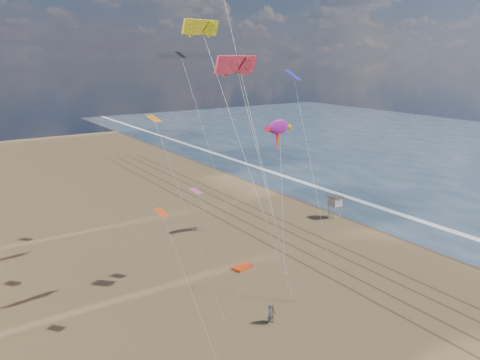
# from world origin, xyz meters

# --- Properties ---
(ground) EXTENTS (260.00, 260.00, 0.00)m
(ground) POSITION_xyz_m (0.00, 0.00, 0.00)
(ground) COLOR brown
(ground) RESTS_ON ground
(wet_sand) EXTENTS (260.00, 260.00, 0.00)m
(wet_sand) POSITION_xyz_m (19.00, 40.00, 0.00)
(wet_sand) COLOR #42301E
(wet_sand) RESTS_ON ground
(foam) EXTENTS (260.00, 260.00, 0.00)m
(foam) POSITION_xyz_m (23.20, 40.00, 0.00)
(foam) COLOR white
(foam) RESTS_ON ground
(tracks) EXTENTS (7.68, 120.00, 0.01)m
(tracks) POSITION_xyz_m (2.55, 30.00, 0.01)
(tracks) COLOR brown
(tracks) RESTS_ON ground
(lifeguard_stand) EXTENTS (1.86, 1.86, 3.36)m
(lifeguard_stand) POSITION_xyz_m (13.52, 29.22, 2.59)
(lifeguard_stand) COLOR silver
(lifeguard_stand) RESTS_ON ground
(grounded_kite) EXTENTS (2.49, 1.88, 0.25)m
(grounded_kite) POSITION_xyz_m (-7.85, 22.55, 0.13)
(grounded_kite) COLOR #FB4615
(grounded_kite) RESTS_ON ground
(show_kite) EXTENTS (5.64, 5.97, 19.17)m
(show_kite) POSITION_xyz_m (2.76, 29.71, 14.64)
(show_kite) COLOR #B41BB1
(show_kite) RESTS_ON ground
(kite_flyer_a) EXTENTS (0.82, 0.68, 1.91)m
(kite_flyer_a) POSITION_xyz_m (-12.20, 11.55, 0.95)
(kite_flyer_a) COLOR slate
(kite_flyer_a) RESTS_ON ground
(kite_flyer_b) EXTENTS (1.04, 1.03, 1.69)m
(kite_flyer_b) POSITION_xyz_m (-11.93, 11.60, 0.85)
(kite_flyer_b) COLOR #9C674F
(kite_flyer_b) RESTS_ON ground
(small_kites) EXTENTS (16.33, 19.26, 14.56)m
(small_kites) POSITION_xyz_m (-11.99, 22.41, 18.06)
(small_kites) COLOR black
(small_kites) RESTS_ON ground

